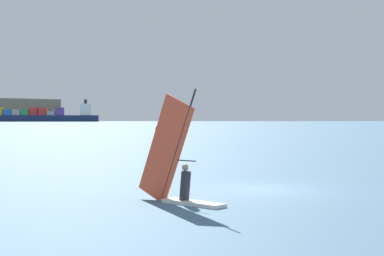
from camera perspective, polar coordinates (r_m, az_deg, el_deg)
ground_plane at (r=22.20m, az=7.24°, el=-6.21°), size 4000.00×4000.00×0.00m
windsurfer at (r=18.30m, az=-1.39°, el=-4.59°), size 2.09×3.31×3.85m
cargo_ship at (r=783.62m, az=-14.91°, el=1.23°), size 148.23×50.12×30.47m
distant_headland at (r=1335.40m, az=2.30°, el=1.58°), size 1150.10×514.09×39.15m
channel_buoy at (r=72.54m, az=-3.39°, el=-0.47°), size 0.91×0.91×2.32m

